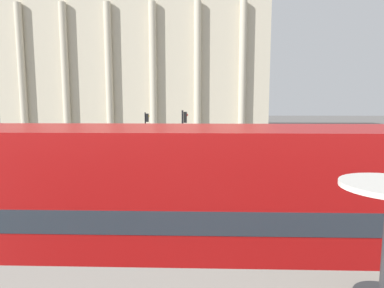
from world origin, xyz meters
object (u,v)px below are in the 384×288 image
at_px(plaza_building_left, 139,62).
at_px(traffic_light_far, 146,127).
at_px(pedestrian_black, 217,135).
at_px(traffic_light_mid, 184,132).
at_px(pedestrian_yellow, 16,179).
at_px(double_decker_bus, 196,210).
at_px(traffic_light_near, 363,163).

xyz_separation_m(plaza_building_left, traffic_light_far, (4.12, -19.52, -7.59)).
distance_m(traffic_light_far, pedestrian_black, 9.11).
height_order(traffic_light_mid, pedestrian_black, traffic_light_mid).
distance_m(plaza_building_left, traffic_light_mid, 28.51).
xyz_separation_m(traffic_light_mid, pedestrian_yellow, (-7.45, -6.77, -1.60)).
distance_m(double_decker_bus, traffic_light_mid, 14.99).
height_order(traffic_light_mid, pedestrian_yellow, traffic_light_mid).
distance_m(pedestrian_black, pedestrian_yellow, 22.54).
relative_size(pedestrian_black, pedestrian_yellow, 1.02).
bearing_deg(traffic_light_far, pedestrian_black, 45.11).
distance_m(double_decker_bus, traffic_light_near, 9.30).
xyz_separation_m(double_decker_bus, traffic_light_mid, (-1.10, 14.94, 0.31)).
bearing_deg(plaza_building_left, traffic_light_far, -78.08).
distance_m(traffic_light_mid, pedestrian_black, 13.69).
distance_m(double_decker_bus, traffic_light_far, 22.37).
bearing_deg(traffic_light_near, pedestrian_yellow, 173.99).
bearing_deg(plaza_building_left, traffic_light_mid, -73.77).
xyz_separation_m(traffic_light_near, traffic_light_mid, (-7.66, 8.36, 0.46)).
height_order(double_decker_bus, plaza_building_left, plaza_building_left).
relative_size(double_decker_bus, traffic_light_near, 3.41).
height_order(double_decker_bus, pedestrian_black, double_decker_bus).
height_order(plaza_building_left, traffic_light_mid, plaza_building_left).
height_order(traffic_light_far, pedestrian_black, traffic_light_far).
bearing_deg(pedestrian_yellow, double_decker_bus, -124.18).
xyz_separation_m(double_decker_bus, plaza_building_left, (-8.80, 41.39, 7.66)).
bearing_deg(traffic_light_mid, traffic_light_near, -47.50).
height_order(plaza_building_left, pedestrian_yellow, plaza_building_left).
bearing_deg(plaza_building_left, pedestrian_yellow, -89.56).
bearing_deg(traffic_light_mid, plaza_building_left, 106.23).
relative_size(traffic_light_near, traffic_light_far, 0.90).
bearing_deg(pedestrian_yellow, traffic_light_far, -6.22).
relative_size(traffic_light_mid, traffic_light_far, 1.11).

